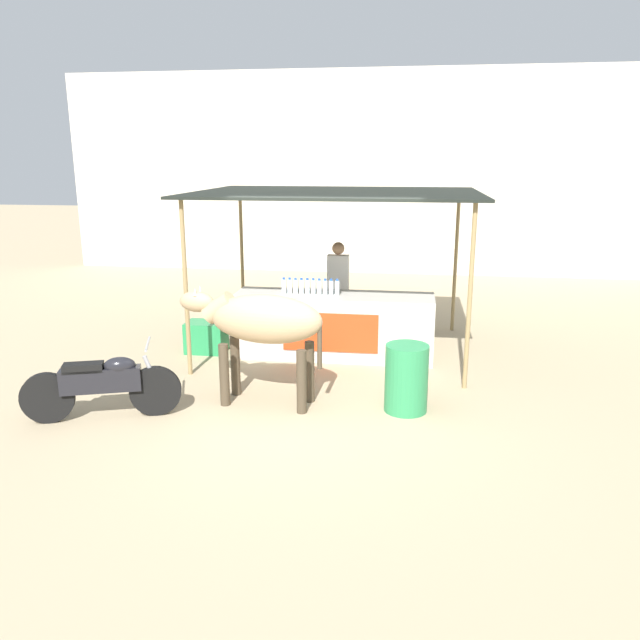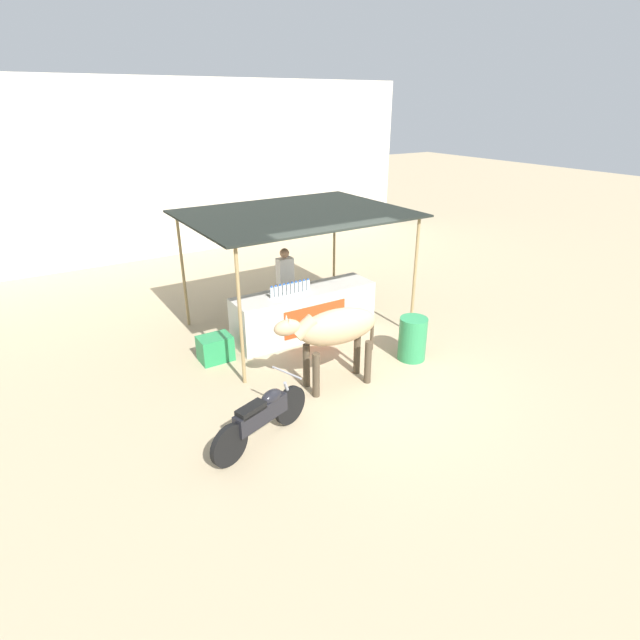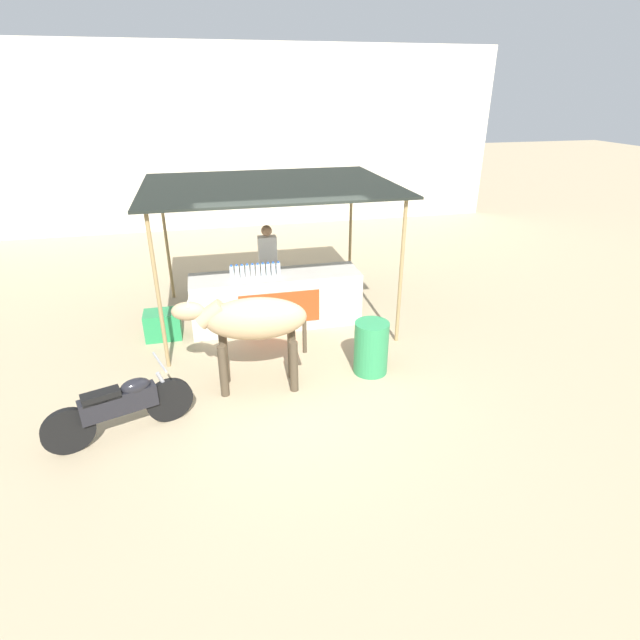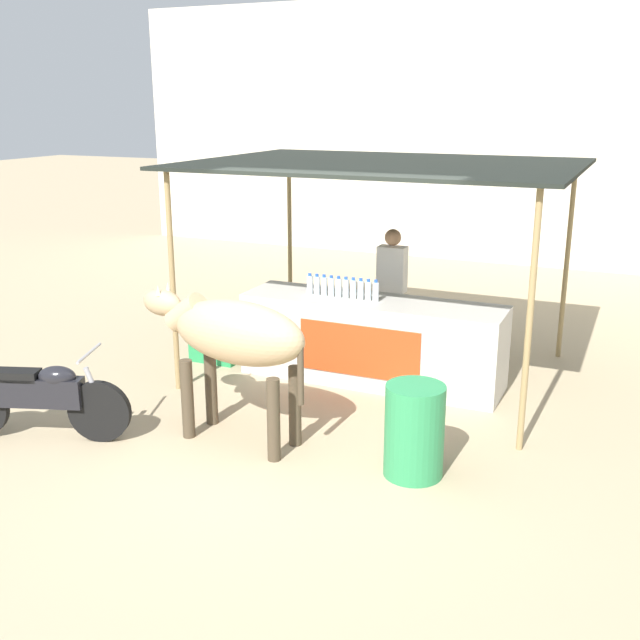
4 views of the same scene
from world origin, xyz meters
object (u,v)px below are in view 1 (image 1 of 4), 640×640
at_px(stall_counter, 334,325).
at_px(cooler_box, 206,337).
at_px(water_barrel, 406,378).
at_px(cow, 261,322).
at_px(vendor_behind_counter, 338,291).
at_px(motorcycle_parked, 103,384).

distance_m(stall_counter, cooler_box, 2.01).
xyz_separation_m(water_barrel, cow, (-1.76, -0.00, 0.62)).
relative_size(vendor_behind_counter, cow, 0.90).
relative_size(stall_counter, vendor_behind_counter, 1.82).
bearing_deg(water_barrel, stall_counter, 119.29).
distance_m(cooler_box, cow, 2.48).
height_order(cooler_box, motorcycle_parked, motorcycle_parked).
height_order(water_barrel, motorcycle_parked, motorcycle_parked).
xyz_separation_m(vendor_behind_counter, cow, (-0.61, -2.76, 0.18)).
xyz_separation_m(cow, motorcycle_parked, (-1.70, -0.74, -0.61)).
bearing_deg(cooler_box, motorcycle_parked, -97.34).
xyz_separation_m(water_barrel, motorcycle_parked, (-3.46, -0.75, 0.02)).
relative_size(vendor_behind_counter, motorcycle_parked, 0.95).
distance_m(vendor_behind_counter, cooler_box, 2.23).
distance_m(vendor_behind_counter, cow, 2.84).
height_order(cooler_box, water_barrel, water_barrel).
height_order(vendor_behind_counter, cooler_box, vendor_behind_counter).
relative_size(cooler_box, water_barrel, 0.73).
bearing_deg(water_barrel, cooler_box, 148.53).
bearing_deg(vendor_behind_counter, stall_counter, -88.09).
height_order(stall_counter, vendor_behind_counter, vendor_behind_counter).
height_order(cooler_box, cow, cow).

